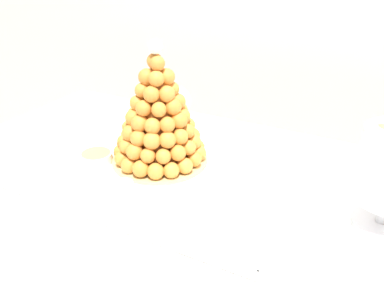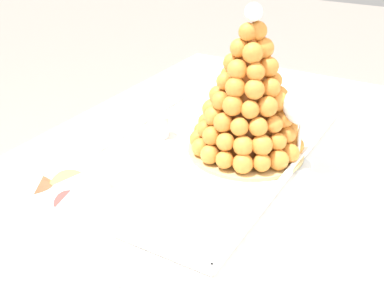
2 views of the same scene
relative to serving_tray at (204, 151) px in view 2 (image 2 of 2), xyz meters
The scene contains 9 objects.
buffet_table 0.26m from the serving_tray, ahead, with size 1.73×0.83×0.80m.
serving_tray is the anchor object (origin of this frame).
croquembouche 0.16m from the serving_tray, 116.51° to the left, with size 0.25×0.25×0.32m.
dessert_cup_left 0.28m from the serving_tray, 155.78° to the right, with size 0.05×0.05×0.06m.
dessert_cup_mid_left 0.13m from the serving_tray, 93.47° to the right, with size 0.05×0.05×0.05m.
dessert_cup_centre 0.27m from the serving_tray, 24.17° to the right, with size 0.06×0.06×0.05m.
creme_brulee_ramekin 0.18m from the serving_tray, behind, with size 0.08×0.08×0.03m.
macaron_goblet 0.52m from the serving_tray, ahead, with size 0.14×0.14×0.23m.
wine_glass 0.24m from the serving_tray, 105.48° to the left, with size 0.08×0.08×0.18m.
Camera 2 is at (0.59, 0.42, 1.32)m, focal length 45.20 mm.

